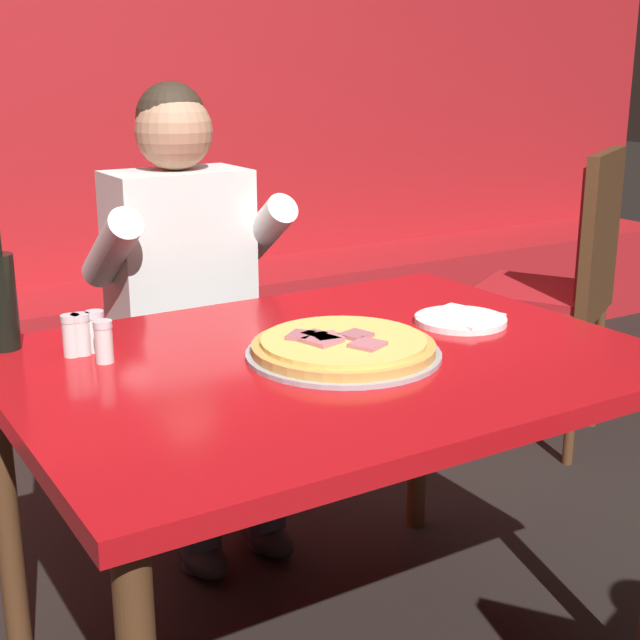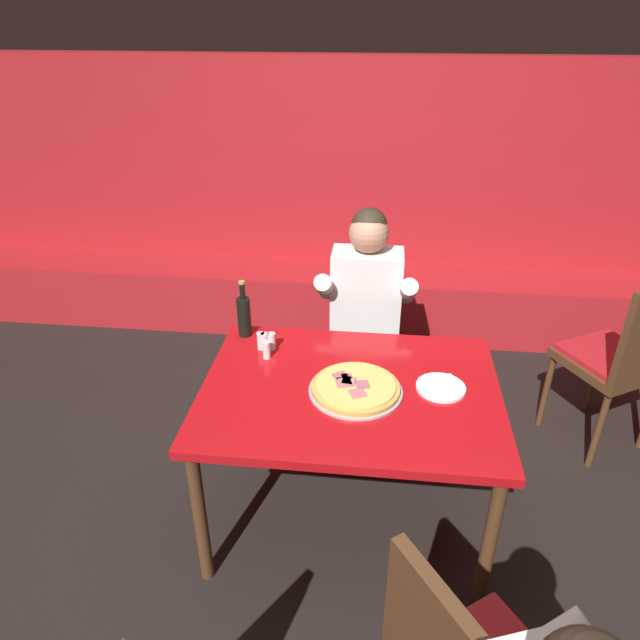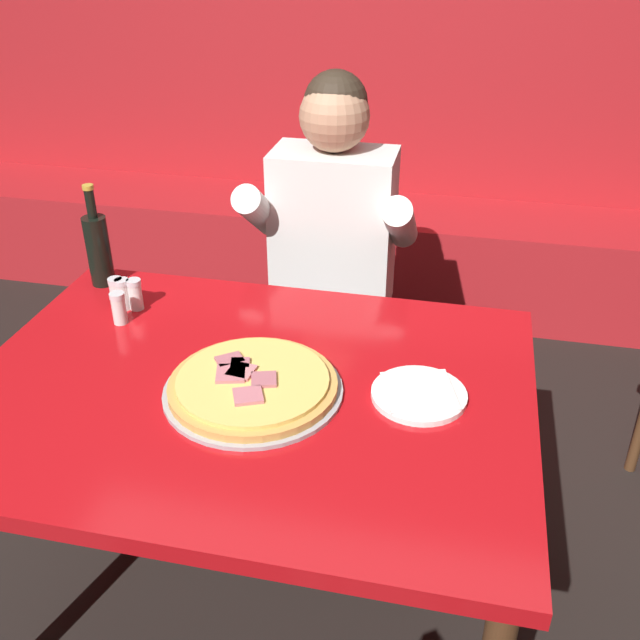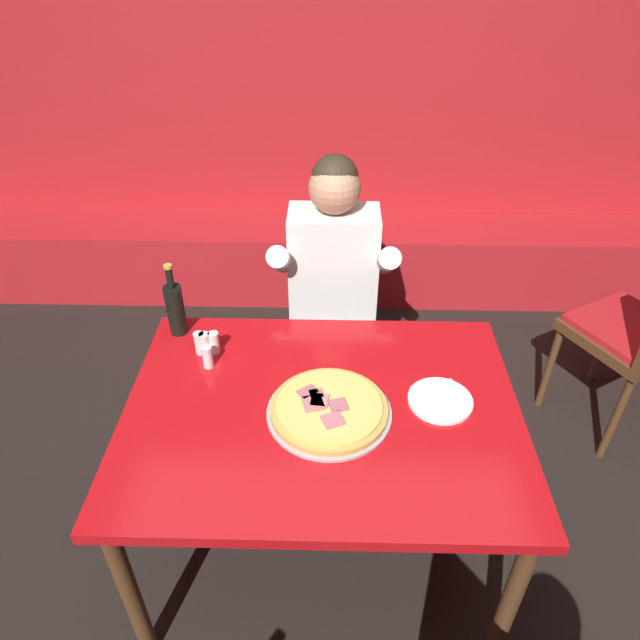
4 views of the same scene
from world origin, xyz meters
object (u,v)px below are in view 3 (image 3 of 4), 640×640
beer_bottle (98,248)px  diner_seated_blue_shirt (328,263)px  main_dining_table (249,412)px  pizza (253,385)px  shaker_oregano (136,296)px  shaker_red_pepper_flakes (124,295)px  shaker_parmesan (119,309)px  shaker_black_pepper (117,294)px  plate_white_paper (419,394)px

beer_bottle → diner_seated_blue_shirt: (0.58, 0.35, -0.15)m
main_dining_table → pizza: 0.10m
pizza → shaker_oregano: bearing=144.4°
beer_bottle → shaker_red_pepper_flakes: (0.13, -0.12, -0.07)m
pizza → main_dining_table: bearing=130.6°
main_dining_table → shaker_red_pepper_flakes: (-0.42, 0.26, 0.12)m
pizza → shaker_oregano: (-0.41, 0.30, 0.02)m
shaker_red_pepper_flakes → shaker_oregano: same height
pizza → shaker_parmesan: size_ratio=4.63×
pizza → shaker_black_pepper: shaker_black_pepper is taller
main_dining_table → shaker_red_pepper_flakes: bearing=148.0°
plate_white_paper → beer_bottle: bearing=159.2°
shaker_oregano → shaker_parmesan: (-0.01, -0.08, 0.00)m
pizza → shaker_black_pepper: (-0.46, 0.29, 0.02)m
shaker_red_pepper_flakes → shaker_oregano: bearing=9.9°
plate_white_paper → diner_seated_blue_shirt: bearing=116.5°
shaker_oregano → diner_seated_blue_shirt: bearing=48.0°
shaker_black_pepper → shaker_red_pepper_flakes: bearing=-6.4°
pizza → shaker_black_pepper: size_ratio=4.63×
beer_bottle → shaker_oregano: bearing=-36.9°
beer_bottle → shaker_black_pepper: beer_bottle is taller
diner_seated_blue_shirt → shaker_parmesan: bearing=-128.3°
beer_bottle → shaker_oregano: beer_bottle is taller
pizza → shaker_oregano: size_ratio=4.63×
shaker_red_pepper_flakes → beer_bottle: bearing=135.5°
main_dining_table → plate_white_paper: 0.39m
shaker_oregano → diner_seated_blue_shirt: diner_seated_blue_shirt is taller
main_dining_table → shaker_parmesan: 0.46m
beer_bottle → main_dining_table: bearing=-35.3°
main_dining_table → beer_bottle: (-0.55, 0.39, 0.19)m
diner_seated_blue_shirt → shaker_oregano: bearing=-132.0°
diner_seated_blue_shirt → main_dining_table: bearing=-92.4°
shaker_red_pepper_flakes → shaker_parmesan: (0.02, -0.07, 0.00)m
shaker_red_pepper_flakes → main_dining_table: bearing=-32.0°
shaker_black_pepper → beer_bottle: bearing=131.1°
pizza → shaker_red_pepper_flakes: bearing=146.9°
shaker_red_pepper_flakes → shaker_black_pepper: size_ratio=1.00×
main_dining_table → diner_seated_blue_shirt: 0.74m
shaker_parmesan → pizza: bearing=-27.3°
beer_bottle → shaker_black_pepper: size_ratio=3.40×
pizza → shaker_red_pepper_flakes: (-0.44, 0.29, 0.02)m
shaker_black_pepper → pizza: bearing=-32.2°
shaker_black_pepper → diner_seated_blue_shirt: diner_seated_blue_shirt is taller
beer_bottle → pizza: bearing=-36.0°
shaker_parmesan → diner_seated_blue_shirt: diner_seated_blue_shirt is taller
pizza → shaker_parmesan: 0.48m
pizza → plate_white_paper: 0.37m
beer_bottle → shaker_oregano: (0.16, -0.12, -0.07)m
shaker_red_pepper_flakes → shaker_oregano: size_ratio=1.00×
main_dining_table → beer_bottle: bearing=144.7°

